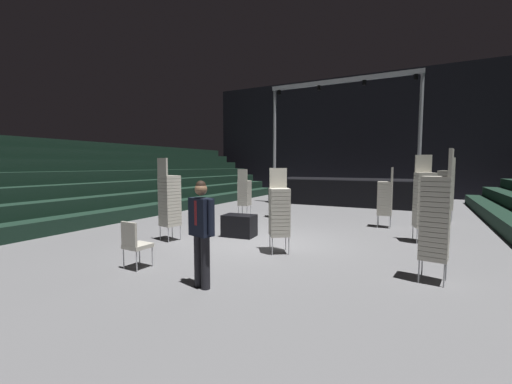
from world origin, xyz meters
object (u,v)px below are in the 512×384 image
Objects in this scene: chair_stack_rear_right at (436,216)px; chair_stack_rear_centre at (244,192)px; man_with_tie at (201,227)px; chair_stack_front_right at (169,200)px; chair_stack_front_left at (446,190)px; chair_stack_mid_right at (276,194)px; stage_riser at (345,190)px; equipment_road_case at (239,226)px; loose_chair_near_man at (135,242)px; chair_stack_rear_left at (424,199)px; chair_stack_mid_centre at (385,197)px; chair_stack_mid_left at (279,211)px.

chair_stack_rear_centre is at bearing 60.23° from chair_stack_rear_right.
man_with_tie is 0.80× the size of chair_stack_front_right.
chair_stack_front_left is 1.28× the size of chair_stack_mid_right.
chair_stack_front_right is at bearing -24.77° from man_with_tie.
man_with_tie is at bearing -98.55° from chair_stack_mid_right.
stage_riser reaches higher than chair_stack_rear_right.
loose_chair_near_man is at bearing -95.80° from equipment_road_case.
equipment_road_case is 0.95× the size of loose_chair_near_man.
chair_stack_mid_right is 5.51m from chair_stack_rear_left.
chair_stack_mid_centre is 2.09m from chair_stack_rear_left.
chair_stack_front_right is (-2.82, 2.33, 0.10)m from man_with_tie.
stage_riser reaches higher than chair_stack_mid_centre.
chair_stack_front_left is 7.42m from chair_stack_rear_centre.
chair_stack_front_right is 0.96× the size of chair_stack_rear_left.
chair_stack_rear_left is (2.96, 2.66, 0.17)m from chair_stack_mid_left.
stage_riser is 3.82× the size of chair_stack_mid_left.
chair_stack_rear_right reaches higher than chair_stack_mid_right.
stage_riser reaches higher than chair_stack_rear_left.
chair_stack_mid_centre is at bearing -6.91° from chair_stack_rear_centre.
chair_stack_rear_left is at bearing -107.08° from man_with_tie.
stage_riser is 10.75m from chair_stack_mid_left.
equipment_road_case is (1.41, 1.29, -0.80)m from chair_stack_front_right.
chair_stack_rear_right is at bearing -70.83° from stage_riser.
chair_stack_rear_centre is at bearing 107.90° from chair_stack_front_right.
chair_stack_rear_left is at bearing -21.97° from chair_stack_rear_centre.
chair_stack_rear_centre is (-3.20, 7.08, -0.07)m from man_with_tie.
man_with_tie is 0.91× the size of chair_stack_mid_centre.
loose_chair_near_man reaches higher than equipment_road_case.
chair_stack_front_right reaches higher than chair_stack_mid_right.
chair_stack_front_right reaches higher than chair_stack_mid_centre.
chair_stack_front_left is 6.11m from chair_stack_mid_right.
chair_stack_rear_centre is (-6.45, 1.86, -0.21)m from chair_stack_rear_left.
chair_stack_rear_left is (3.25, 5.22, 0.14)m from man_with_tie.
chair_stack_front_right is at bearing 9.24° from chair_stack_rear_left.
stage_riser is 3.99× the size of chair_stack_rear_centre.
chair_stack_front_right is at bearing 154.86° from chair_stack_front_left.
stage_riser reaches higher than loose_chair_near_man.
stage_riser is at bearing 84.53° from equipment_road_case.
chair_stack_rear_left is 2.56× the size of equipment_road_case.
chair_stack_front_right is 3.12m from chair_stack_mid_left.
chair_stack_mid_centre is at bearing -92.18° from man_with_tie.
man_with_tie is 0.77× the size of chair_stack_rear_right.
chair_stack_mid_centre is (1.85, 4.42, 0.00)m from chair_stack_mid_left.
loose_chair_near_man is (-0.35, -3.44, 0.22)m from equipment_road_case.
chair_stack_front_right reaches higher than equipment_road_case.
chair_stack_front_left is at bearing -43.36° from stage_riser.
chair_stack_rear_centre is at bearing 104.80° from loose_chair_near_man.
chair_stack_rear_right is 2.44× the size of loose_chair_near_man.
chair_stack_front_right is 4.77m from chair_stack_rear_centre.
man_with_tie is at bearing 50.55° from chair_stack_mid_left.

